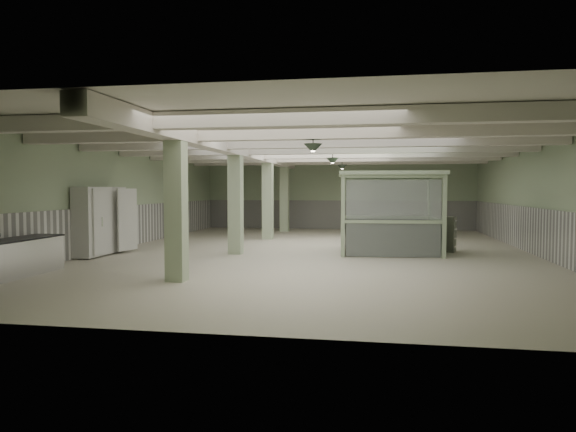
# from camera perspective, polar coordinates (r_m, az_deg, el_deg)

# --- Properties ---
(floor) EXTENTS (20.00, 20.00, 0.00)m
(floor) POSITION_cam_1_polar(r_m,az_deg,el_deg) (17.26, 3.13, -3.97)
(floor) COLOR beige
(floor) RESTS_ON ground
(ceiling) EXTENTS (14.00, 20.00, 0.02)m
(ceiling) POSITION_cam_1_polar(r_m,az_deg,el_deg) (17.20, 3.16, 8.02)
(ceiling) COLOR silver
(ceiling) RESTS_ON wall_back
(wall_back) EXTENTS (14.00, 0.02, 3.60)m
(wall_back) POSITION_cam_1_polar(r_m,az_deg,el_deg) (27.10, 5.57, 2.36)
(wall_back) COLOR #92A382
(wall_back) RESTS_ON floor
(wall_front) EXTENTS (14.00, 0.02, 3.60)m
(wall_front) POSITION_cam_1_polar(r_m,az_deg,el_deg) (7.30, -5.90, 0.67)
(wall_front) COLOR #92A382
(wall_front) RESTS_ON floor
(wall_left) EXTENTS (0.02, 20.00, 3.60)m
(wall_left) POSITION_cam_1_polar(r_m,az_deg,el_deg) (19.24, -18.06, 1.97)
(wall_left) COLOR #92A382
(wall_left) RESTS_ON floor
(wall_right) EXTENTS (0.02, 20.00, 3.60)m
(wall_right) POSITION_cam_1_polar(r_m,az_deg,el_deg) (17.75, 26.21, 1.74)
(wall_right) COLOR #92A382
(wall_right) RESTS_ON floor
(wainscot_left) EXTENTS (0.05, 19.90, 1.50)m
(wainscot_left) POSITION_cam_1_polar(r_m,az_deg,el_deg) (19.27, -17.94, -1.15)
(wainscot_left) COLOR white
(wainscot_left) RESTS_ON floor
(wainscot_right) EXTENTS (0.05, 19.90, 1.50)m
(wainscot_right) POSITION_cam_1_polar(r_m,az_deg,el_deg) (17.80, 26.06, -1.64)
(wainscot_right) COLOR white
(wainscot_right) RESTS_ON floor
(wainscot_back) EXTENTS (13.90, 0.05, 1.50)m
(wainscot_back) POSITION_cam_1_polar(r_m,az_deg,el_deg) (27.10, 5.56, 0.14)
(wainscot_back) COLOR white
(wainscot_back) RESTS_ON floor
(girder) EXTENTS (0.45, 19.90, 0.40)m
(girder) POSITION_cam_1_polar(r_m,az_deg,el_deg) (17.65, -5.00, 7.17)
(girder) COLOR silver
(girder) RESTS_ON ceiling
(beam_a) EXTENTS (13.90, 0.35, 0.32)m
(beam_a) POSITION_cam_1_polar(r_m,az_deg,el_deg) (9.81, -1.95, 10.76)
(beam_a) COLOR silver
(beam_a) RESTS_ON ceiling
(beam_b) EXTENTS (13.90, 0.35, 0.32)m
(beam_b) POSITION_cam_1_polar(r_m,az_deg,el_deg) (12.25, 0.45, 9.21)
(beam_b) COLOR silver
(beam_b) RESTS_ON ceiling
(beam_c) EXTENTS (13.90, 0.35, 0.32)m
(beam_c) POSITION_cam_1_polar(r_m,az_deg,el_deg) (14.71, 2.03, 8.17)
(beam_c) COLOR silver
(beam_c) RESTS_ON ceiling
(beam_d) EXTENTS (13.90, 0.35, 0.32)m
(beam_d) POSITION_cam_1_polar(r_m,az_deg,el_deg) (17.19, 3.16, 7.42)
(beam_d) COLOR silver
(beam_d) RESTS_ON ceiling
(beam_e) EXTENTS (13.90, 0.35, 0.32)m
(beam_e) POSITION_cam_1_polar(r_m,az_deg,el_deg) (19.67, 4.00, 6.86)
(beam_e) COLOR silver
(beam_e) RESTS_ON ceiling
(beam_f) EXTENTS (13.90, 0.35, 0.32)m
(beam_f) POSITION_cam_1_polar(r_m,az_deg,el_deg) (22.15, 4.65, 6.42)
(beam_f) COLOR silver
(beam_f) RESTS_ON ceiling
(beam_g) EXTENTS (13.90, 0.35, 0.32)m
(beam_g) POSITION_cam_1_polar(r_m,az_deg,el_deg) (24.64, 5.17, 6.07)
(beam_g) COLOR silver
(beam_g) RESTS_ON ceiling
(column_a) EXTENTS (0.42, 0.42, 3.60)m
(column_a) POSITION_cam_1_polar(r_m,az_deg,el_deg) (11.90, -12.32, 1.51)
(column_a) COLOR #A8BC97
(column_a) RESTS_ON floor
(column_b) EXTENTS (0.42, 0.42, 3.60)m
(column_b) POSITION_cam_1_polar(r_m,az_deg,el_deg) (16.64, -5.85, 1.97)
(column_b) COLOR #A8BC97
(column_b) RESTS_ON floor
(column_c) EXTENTS (0.42, 0.42, 3.60)m
(column_c) POSITION_cam_1_polar(r_m,az_deg,el_deg) (21.49, -2.27, 2.21)
(column_c) COLOR #A8BC97
(column_c) RESTS_ON floor
(column_d) EXTENTS (0.42, 0.42, 3.60)m
(column_d) POSITION_cam_1_polar(r_m,az_deg,el_deg) (25.42, -0.39, 2.34)
(column_d) COLOR #A8BC97
(column_d) RESTS_ON floor
(pendant_front) EXTENTS (0.44, 0.44, 0.22)m
(pendant_front) POSITION_cam_1_polar(r_m,az_deg,el_deg) (12.15, 2.80, 7.51)
(pendant_front) COLOR #2A382B
(pendant_front) RESTS_ON ceiling
(pendant_mid) EXTENTS (0.44, 0.44, 0.22)m
(pendant_mid) POSITION_cam_1_polar(r_m,az_deg,el_deg) (17.61, 4.97, 6.10)
(pendant_mid) COLOR #2A382B
(pendant_mid) RESTS_ON ceiling
(pendant_back) EXTENTS (0.44, 0.44, 0.22)m
(pendant_back) POSITION_cam_1_polar(r_m,az_deg,el_deg) (22.59, 6.03, 5.41)
(pendant_back) COLOR #2A382B
(pendant_back) RESTS_ON ceiling
(walkin_cooler) EXTENTS (0.87, 2.32, 2.13)m
(walkin_cooler) POSITION_cam_1_polar(r_m,az_deg,el_deg) (17.31, -20.04, -0.59)
(walkin_cooler) COLOR silver
(walkin_cooler) RESTS_ON floor
(guard_booth) EXTENTS (3.47, 3.00, 2.66)m
(guard_booth) POSITION_cam_1_polar(r_m,az_deg,el_deg) (17.18, 11.20, 1.92)
(guard_booth) COLOR #A3B994
(guard_booth) RESTS_ON floor
(filing_cabinet) EXTENTS (0.53, 0.63, 1.18)m
(filing_cabinet) POSITION_cam_1_polar(r_m,az_deg,el_deg) (17.95, 17.48, -1.95)
(filing_cabinet) COLOR #5E6352
(filing_cabinet) RESTS_ON floor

